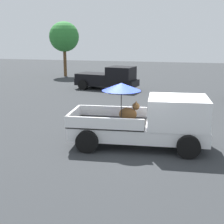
% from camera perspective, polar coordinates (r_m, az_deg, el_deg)
% --- Properties ---
extents(ground_plane, '(80.00, 80.00, 0.00)m').
position_cam_1_polar(ground_plane, '(11.70, 4.92, -6.22)').
color(ground_plane, '#2D3033').
extents(pickup_truck_main, '(5.21, 2.64, 2.36)m').
position_cam_1_polar(pickup_truck_main, '(11.39, 7.26, -1.61)').
color(pickup_truck_main, black).
rests_on(pickup_truck_main, ground).
extents(pickup_truck_red, '(5.02, 2.74, 1.80)m').
position_cam_1_polar(pickup_truck_red, '(23.87, -0.54, 6.31)').
color(pickup_truck_red, black).
rests_on(pickup_truck_red, ground).
extents(tree_by_lot, '(3.01, 3.01, 5.52)m').
position_cam_1_polar(tree_by_lot, '(32.33, -8.90, 13.65)').
color(tree_by_lot, brown).
rests_on(tree_by_lot, ground).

